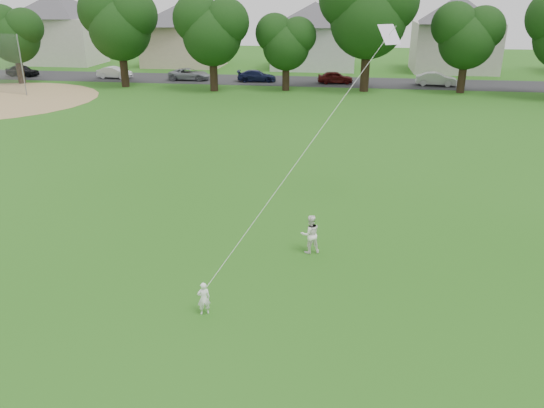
# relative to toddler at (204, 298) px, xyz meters

# --- Properties ---
(ground) EXTENTS (160.00, 160.00, 0.00)m
(ground) POSITION_rel_toddler_xyz_m (-0.76, 0.92, -0.50)
(ground) COLOR #255E15
(ground) RESTS_ON ground
(street) EXTENTS (90.00, 7.00, 0.01)m
(street) POSITION_rel_toddler_xyz_m (-0.76, 42.92, -0.50)
(street) COLOR #2D2D30
(street) RESTS_ON ground
(toddler) EXTENTS (0.43, 0.37, 1.01)m
(toddler) POSITION_rel_toddler_xyz_m (0.00, 0.00, 0.00)
(toddler) COLOR white
(toddler) RESTS_ON ground
(older_boy) EXTENTS (0.83, 0.75, 1.40)m
(older_boy) POSITION_rel_toddler_xyz_m (2.66, 4.28, 0.20)
(older_boy) COLOR white
(older_boy) RESTS_ON ground
(kite) EXTENTS (3.13, 5.06, 12.19)m
(kite) POSITION_rel_toddler_xyz_m (2.56, 4.54, 3.37)
(kite) COLOR white
(kite) RESTS_ON ground
(tree_row) EXTENTS (81.91, 8.41, 11.15)m
(tree_row) POSITION_rel_toddler_xyz_m (4.01, 37.25, 5.74)
(tree_row) COLOR black
(tree_row) RESTS_ON ground
(parked_cars) EXTENTS (47.62, 2.22, 1.28)m
(parked_cars) POSITION_rel_toddler_xyz_m (-9.38, 41.92, 0.11)
(parked_cars) COLOR black
(parked_cars) RESTS_ON ground
(house_row) EXTENTS (77.00, 13.89, 10.60)m
(house_row) POSITION_rel_toddler_xyz_m (-0.70, 52.92, 4.56)
(house_row) COLOR beige
(house_row) RESTS_ON ground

